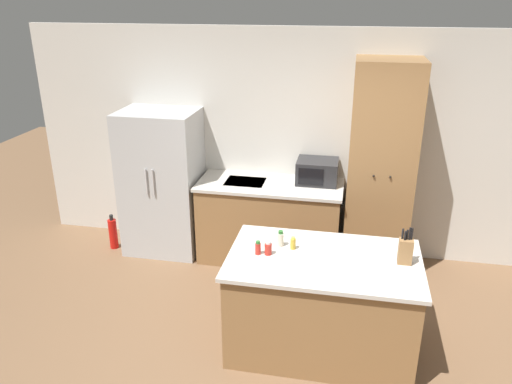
{
  "coord_description": "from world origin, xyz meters",
  "views": [
    {
      "loc": [
        0.19,
        -3.19,
        2.93
      ],
      "look_at": [
        -0.72,
        1.4,
        1.05
      ],
      "focal_mm": 35.0,
      "sensor_mm": 36.0,
      "label": 1
    }
  ],
  "objects_px": {
    "pantry_cabinet": "(380,170)",
    "knife_block": "(405,250)",
    "refrigerator": "(162,183)",
    "spice_bottle_green_herb": "(258,248)",
    "spice_bottle_short_red": "(281,239)",
    "spice_bottle_tall_dark": "(268,248)",
    "spice_bottle_amber_oil": "(293,243)",
    "microwave": "(317,171)",
    "fire_extinguisher": "(113,233)"
  },
  "relations": [
    {
      "from": "pantry_cabinet",
      "to": "spice_bottle_green_herb",
      "type": "distance_m",
      "value": 1.88
    },
    {
      "from": "spice_bottle_amber_oil",
      "to": "fire_extinguisher",
      "type": "xyz_separation_m",
      "value": [
        -2.35,
        1.24,
        -0.75
      ]
    },
    {
      "from": "knife_block",
      "to": "spice_bottle_tall_dark",
      "type": "distance_m",
      "value": 1.11
    },
    {
      "from": "spice_bottle_amber_oil",
      "to": "pantry_cabinet",
      "type": "bearing_deg",
      "value": 61.92
    },
    {
      "from": "refrigerator",
      "to": "spice_bottle_tall_dark",
      "type": "bearing_deg",
      "value": -44.83
    },
    {
      "from": "microwave",
      "to": "spice_bottle_amber_oil",
      "type": "bearing_deg",
      "value": -92.82
    },
    {
      "from": "microwave",
      "to": "spice_bottle_tall_dark",
      "type": "bearing_deg",
      "value": -99.17
    },
    {
      "from": "pantry_cabinet",
      "to": "spice_bottle_tall_dark",
      "type": "distance_m",
      "value": 1.83
    },
    {
      "from": "refrigerator",
      "to": "spice_bottle_short_red",
      "type": "bearing_deg",
      "value": -40.04
    },
    {
      "from": "spice_bottle_short_red",
      "to": "spice_bottle_tall_dark",
      "type": "bearing_deg",
      "value": -114.88
    },
    {
      "from": "spice_bottle_tall_dark",
      "to": "spice_bottle_green_herb",
      "type": "bearing_deg",
      "value": -172.39
    },
    {
      "from": "spice_bottle_tall_dark",
      "to": "knife_block",
      "type": "bearing_deg",
      "value": 3.82
    },
    {
      "from": "fire_extinguisher",
      "to": "refrigerator",
      "type": "bearing_deg",
      "value": 12.82
    },
    {
      "from": "pantry_cabinet",
      "to": "spice_bottle_amber_oil",
      "type": "relative_size",
      "value": 20.47
    },
    {
      "from": "refrigerator",
      "to": "knife_block",
      "type": "height_order",
      "value": "refrigerator"
    },
    {
      "from": "spice_bottle_short_red",
      "to": "pantry_cabinet",
      "type": "bearing_deg",
      "value": 57.87
    },
    {
      "from": "refrigerator",
      "to": "spice_bottle_green_herb",
      "type": "distance_m",
      "value": 2.11
    },
    {
      "from": "spice_bottle_tall_dark",
      "to": "microwave",
      "type": "bearing_deg",
      "value": 80.83
    },
    {
      "from": "pantry_cabinet",
      "to": "knife_block",
      "type": "xyz_separation_m",
      "value": [
        0.16,
        -1.47,
        -0.16
      ]
    },
    {
      "from": "knife_block",
      "to": "spice_bottle_short_red",
      "type": "height_order",
      "value": "knife_block"
    },
    {
      "from": "spice_bottle_green_herb",
      "to": "pantry_cabinet",
      "type": "bearing_deg",
      "value": 56.58
    },
    {
      "from": "refrigerator",
      "to": "fire_extinguisher",
      "type": "bearing_deg",
      "value": -167.18
    },
    {
      "from": "spice_bottle_amber_oil",
      "to": "spice_bottle_green_herb",
      "type": "bearing_deg",
      "value": -151.73
    },
    {
      "from": "refrigerator",
      "to": "spice_bottle_amber_oil",
      "type": "relative_size",
      "value": 14.97
    },
    {
      "from": "pantry_cabinet",
      "to": "spice_bottle_green_herb",
      "type": "xyz_separation_m",
      "value": [
        -1.03,
        -1.56,
        -0.22
      ]
    },
    {
      "from": "knife_block",
      "to": "fire_extinguisher",
      "type": "distance_m",
      "value": 3.61
    },
    {
      "from": "refrigerator",
      "to": "fire_extinguisher",
      "type": "distance_m",
      "value": 0.92
    },
    {
      "from": "spice_bottle_green_herb",
      "to": "spice_bottle_tall_dark",
      "type": "bearing_deg",
      "value": 7.61
    },
    {
      "from": "spice_bottle_short_red",
      "to": "spice_bottle_green_herb",
      "type": "bearing_deg",
      "value": -132.04
    },
    {
      "from": "refrigerator",
      "to": "microwave",
      "type": "xyz_separation_m",
      "value": [
        1.8,
        0.13,
        0.22
      ]
    },
    {
      "from": "knife_block",
      "to": "spice_bottle_tall_dark",
      "type": "height_order",
      "value": "knife_block"
    },
    {
      "from": "refrigerator",
      "to": "spice_bottle_short_red",
      "type": "xyz_separation_m",
      "value": [
        1.61,
        -1.35,
        0.1
      ]
    },
    {
      "from": "refrigerator",
      "to": "knife_block",
      "type": "bearing_deg",
      "value": -28.76
    },
    {
      "from": "microwave",
      "to": "spice_bottle_short_red",
      "type": "height_order",
      "value": "microwave"
    },
    {
      "from": "microwave",
      "to": "spice_bottle_short_red",
      "type": "xyz_separation_m",
      "value": [
        -0.19,
        -1.48,
        -0.12
      ]
    },
    {
      "from": "refrigerator",
      "to": "pantry_cabinet",
      "type": "relative_size",
      "value": 0.73
    },
    {
      "from": "knife_block",
      "to": "spice_bottle_amber_oil",
      "type": "xyz_separation_m",
      "value": [
        -0.92,
        0.06,
        -0.06
      ]
    },
    {
      "from": "spice_bottle_tall_dark",
      "to": "fire_extinguisher",
      "type": "bearing_deg",
      "value": 147.42
    },
    {
      "from": "microwave",
      "to": "spice_bottle_short_red",
      "type": "bearing_deg",
      "value": -97.22
    },
    {
      "from": "microwave",
      "to": "knife_block",
      "type": "relative_size",
      "value": 1.43
    },
    {
      "from": "pantry_cabinet",
      "to": "spice_bottle_tall_dark",
      "type": "relative_size",
      "value": 18.93
    },
    {
      "from": "spice_bottle_short_red",
      "to": "spice_bottle_amber_oil",
      "type": "relative_size",
      "value": 1.27
    },
    {
      "from": "fire_extinguisher",
      "to": "spice_bottle_green_herb",
      "type": "bearing_deg",
      "value": -33.84
    },
    {
      "from": "refrigerator",
      "to": "spice_bottle_green_herb",
      "type": "xyz_separation_m",
      "value": [
        1.45,
        -1.53,
        0.09
      ]
    },
    {
      "from": "spice_bottle_amber_oil",
      "to": "spice_bottle_green_herb",
      "type": "xyz_separation_m",
      "value": [
        -0.28,
        -0.15,
        0.0
      ]
    },
    {
      "from": "microwave",
      "to": "spice_bottle_tall_dark",
      "type": "xyz_separation_m",
      "value": [
        -0.27,
        -1.65,
        -0.13
      ]
    },
    {
      "from": "pantry_cabinet",
      "to": "knife_block",
      "type": "bearing_deg",
      "value": -83.66
    },
    {
      "from": "spice_bottle_green_herb",
      "to": "fire_extinguisher",
      "type": "relative_size",
      "value": 0.27
    },
    {
      "from": "microwave",
      "to": "spice_bottle_green_herb",
      "type": "distance_m",
      "value": 1.7
    },
    {
      "from": "refrigerator",
      "to": "spice_bottle_tall_dark",
      "type": "xyz_separation_m",
      "value": [
        1.53,
        -1.52,
        0.09
      ]
    }
  ]
}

